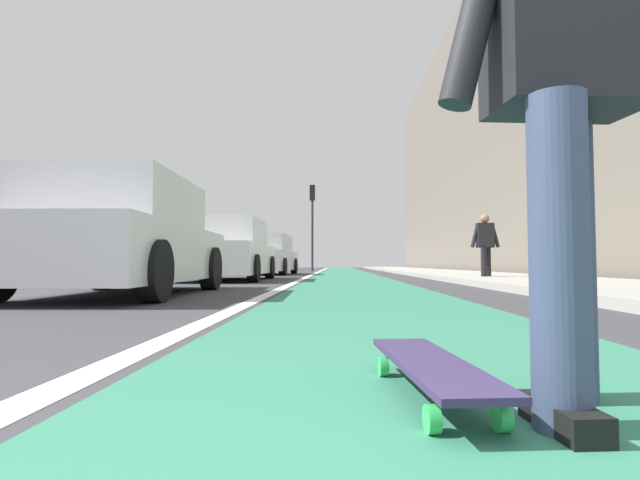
# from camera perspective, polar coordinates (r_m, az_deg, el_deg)

# --- Properties ---
(ground_plane) EXTENTS (80.00, 80.00, 0.00)m
(ground_plane) POSITION_cam_1_polar(r_m,az_deg,el_deg) (10.49, 3.81, -4.94)
(ground_plane) COLOR #38383D
(bike_lane_paint) EXTENTS (56.00, 2.16, 0.00)m
(bike_lane_paint) POSITION_cam_1_polar(r_m,az_deg,el_deg) (24.49, 2.77, -3.68)
(bike_lane_paint) COLOR #2D7256
(bike_lane_paint) RESTS_ON ground
(lane_stripe_white) EXTENTS (52.00, 0.16, 0.01)m
(lane_stripe_white) POSITION_cam_1_polar(r_m,az_deg,el_deg) (20.50, -0.52, -3.86)
(lane_stripe_white) COLOR silver
(lane_stripe_white) RESTS_ON ground
(sidewalk_curb) EXTENTS (52.00, 3.20, 0.11)m
(sidewalk_curb) POSITION_cam_1_polar(r_m,az_deg,el_deg) (18.91, 14.20, -3.71)
(sidewalk_curb) COLOR #9E9B93
(sidewalk_curb) RESTS_ON ground
(building_facade) EXTENTS (40.00, 1.20, 12.85)m
(building_facade) POSITION_cam_1_polar(r_m,az_deg,el_deg) (24.14, 17.77, 11.83)
(building_facade) COLOR #6A6257
(building_facade) RESTS_ON ground
(skateboard) EXTENTS (0.86, 0.28, 0.11)m
(skateboard) POSITION_cam_1_polar(r_m,az_deg,el_deg) (1.56, 12.66, -14.16)
(skateboard) COLOR green
(skateboard) RESTS_ON ground
(skater_person) EXTENTS (0.48, 0.72, 1.64)m
(skater_person) POSITION_cam_1_polar(r_m,az_deg,el_deg) (1.58, 26.39, 17.29)
(skater_person) COLOR #384260
(skater_person) RESTS_ON ground
(parked_car_near) EXTENTS (4.15, 1.99, 1.49)m
(parked_car_near) POSITION_cam_1_polar(r_m,az_deg,el_deg) (6.81, -21.88, 0.08)
(parked_car_near) COLOR silver
(parked_car_near) RESTS_ON ground
(parked_car_mid) EXTENTS (4.55, 1.95, 1.46)m
(parked_car_mid) POSITION_cam_1_polar(r_m,az_deg,el_deg) (12.15, -10.60, -1.32)
(parked_car_mid) COLOR silver
(parked_car_mid) RESTS_ON ground
(parked_car_far) EXTENTS (4.66, 2.15, 1.46)m
(parked_car_far) POSITION_cam_1_polar(r_m,az_deg,el_deg) (18.36, -6.36, -1.81)
(parked_car_far) COLOR #B7B7BC
(parked_car_far) RESTS_ON ground
(traffic_light) EXTENTS (0.33, 0.28, 4.52)m
(traffic_light) POSITION_cam_1_polar(r_m,az_deg,el_deg) (25.90, -0.89, 3.26)
(traffic_light) COLOR #2D2D2D
(traffic_light) RESTS_ON ground
(pedestrian_distant) EXTENTS (0.43, 0.67, 1.54)m
(pedestrian_distant) POSITION_cam_1_polar(r_m,az_deg,el_deg) (11.89, 18.56, -0.31)
(pedestrian_distant) COLOR black
(pedestrian_distant) RESTS_ON ground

